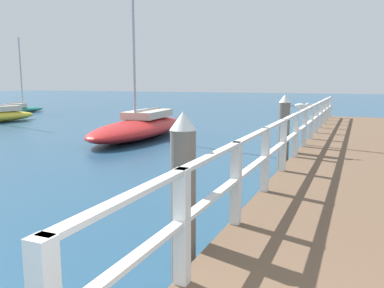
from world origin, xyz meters
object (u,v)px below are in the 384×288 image
object	(u,v)px
dock_piling_near	(183,198)
seagull_foreground	(300,106)
boat_0	(20,109)
boat_1	(140,126)
dock_piling_far	(284,133)

from	to	relation	value
dock_piling_near	seagull_foreground	world-z (taller)	dock_piling_near
seagull_foreground	boat_0	distance (m)	24.60
dock_piling_near	boat_1	bearing A→B (deg)	122.65
dock_piling_near	dock_piling_far	size ratio (longest dim) A/B	1.00
dock_piling_near	boat_1	distance (m)	12.13
boat_0	boat_1	world-z (taller)	boat_1
dock_piling_near	dock_piling_far	bearing A→B (deg)	90.00
boat_0	boat_1	xyz separation A→B (m)	(14.63, -7.73, 0.14)
dock_piling_near	seagull_foreground	bearing A→B (deg)	86.40
seagull_foreground	boat_1	bearing A→B (deg)	-124.00
dock_piling_near	dock_piling_far	distance (m)	6.20
boat_1	seagull_foreground	bearing A→B (deg)	144.05
dock_piling_near	boat_1	size ratio (longest dim) A/B	0.20
dock_piling_near	boat_0	size ratio (longest dim) A/B	0.36
boat_0	dock_piling_far	bearing A→B (deg)	-29.55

